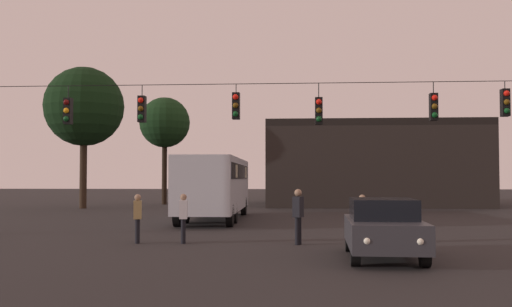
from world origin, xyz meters
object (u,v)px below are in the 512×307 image
Objects in this scene: pedestrian_crossing_right at (138,216)px; pedestrian_crossing_left at (298,213)px; tree_behind_building at (84,107)px; pedestrian_crossing_center at (362,216)px; car_near_right at (383,227)px; tree_left_silhouette at (165,123)px; pedestrian_near_bus at (183,216)px; city_bus at (215,182)px.

pedestrian_crossing_left is at bearing -0.44° from pedestrian_crossing_right.
pedestrian_crossing_right is 24.04m from tree_behind_building.
tree_behind_building is at bearing 124.44° from pedestrian_crossing_left.
car_near_right is at bearing -87.94° from pedestrian_crossing_center.
tree_left_silhouette is at bearing 114.82° from pedestrian_crossing_center.
pedestrian_crossing_left is 30.17m from tree_left_silhouette.
pedestrian_crossing_left is at bearing -55.56° from tree_behind_building.
tree_left_silhouette is at bearing 57.69° from tree_behind_building.
tree_behind_building is (-14.58, 21.26, 5.93)m from pedestrian_crossing_left.
tree_left_silhouette is at bearing 103.93° from pedestrian_near_bus.
pedestrian_near_bus is at bearing -173.55° from pedestrian_crossing_center.
pedestrian_crossing_center reaches higher than car_near_right.
pedestrian_near_bus is at bearing -62.58° from tree_behind_building.
pedestrian_crossing_right is at bearing 179.56° from pedestrian_crossing_left.
tree_behind_building is at bearing 114.19° from pedestrian_crossing_right.
pedestrian_crossing_left is at bearing 125.75° from car_near_right.
city_bus is 7.24× the size of pedestrian_crossing_center.
pedestrian_near_bus reaches higher than pedestrian_crossing_center.
pedestrian_near_bus is at bearing 178.39° from pedestrian_crossing_left.
tree_behind_building is (-16.62, 20.53, 6.05)m from pedestrian_crossing_center.
car_near_right is at bearing -22.95° from pedestrian_crossing_right.
car_near_right is 6.56m from pedestrian_near_bus.
pedestrian_near_bus is at bearing 151.62° from car_near_right.
tree_left_silhouette reaches higher than pedestrian_crossing_right.
pedestrian_crossing_center is (-0.13, 3.76, 0.06)m from car_near_right.
city_bus reaches higher than pedestrian_crossing_left.
city_bus is 11.73m from pedestrian_crossing_center.
tree_behind_building is at bearing 134.89° from city_bus.
tree_behind_building reaches higher than pedestrian_crossing_left.
tree_left_silhouette is at bearing 112.31° from car_near_right.
city_bus is 1.15× the size of tree_behind_building.
pedestrian_crossing_center is 0.98× the size of pedestrian_near_bus.
pedestrian_crossing_left is (-2.17, 3.02, 0.17)m from car_near_right.
pedestrian_crossing_right is at bearing -65.81° from tree_behind_building.
pedestrian_near_bus is 29.04m from tree_left_silhouette.
pedestrian_crossing_center is (6.10, -9.97, -1.01)m from city_bus.
tree_left_silhouette reaches higher than pedestrian_crossing_center.
tree_left_silhouette is (-6.86, 27.67, 5.50)m from pedestrian_near_bus.
pedestrian_crossing_left is 2.17m from pedestrian_crossing_center.
pedestrian_near_bus reaches higher than car_near_right.
car_near_right is 7.84m from pedestrian_crossing_right.
car_near_right is 3.72m from pedestrian_crossing_left.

